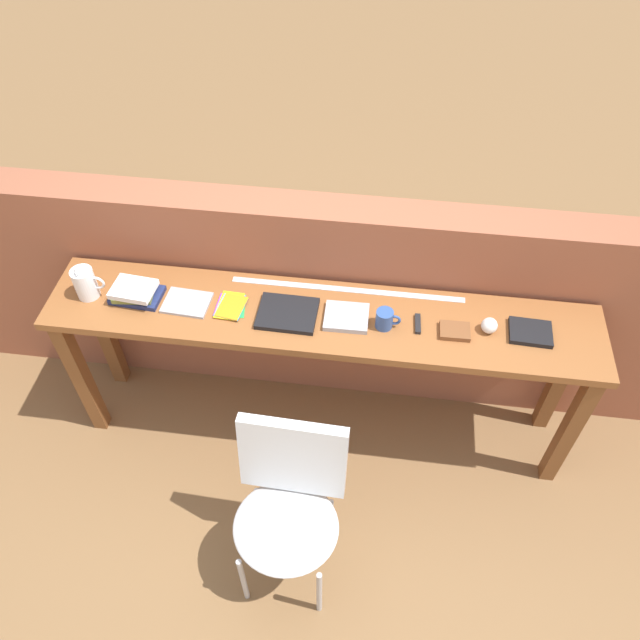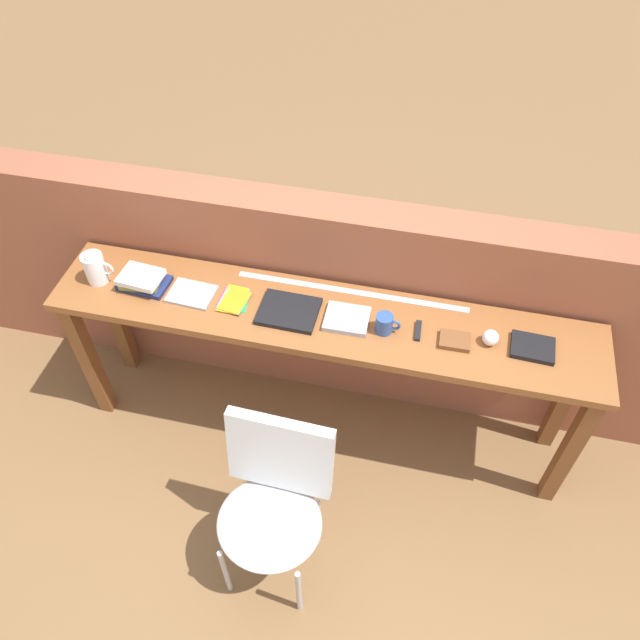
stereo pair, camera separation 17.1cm
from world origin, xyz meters
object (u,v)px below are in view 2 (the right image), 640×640
at_px(multitool_folded, 418,331).
at_px(sports_ball_small, 490,338).
at_px(mug, 385,324).
at_px(book_repair_rightmost, 533,348).
at_px(book_open_centre, 289,311).
at_px(chair_white_moulded, 273,500).
at_px(book_stack_leftmost, 142,280).
at_px(pamphlet_pile_colourful, 234,300).
at_px(magazine_cycling, 192,294).
at_px(leather_journal_brown, 455,341).
at_px(pitcher_white, 95,268).

distance_m(multitool_folded, sports_ball_small, 0.31).
xyz_separation_m(mug, book_repair_rightmost, (0.63, 0.03, -0.03)).
bearing_deg(book_open_centre, chair_white_moulded, -80.39).
bearing_deg(multitool_folded, book_stack_leftmost, 179.91).
distance_m(chair_white_moulded, pamphlet_pile_colourful, 0.89).
distance_m(book_stack_leftmost, magazine_cycling, 0.24).
xyz_separation_m(book_stack_leftmost, multitool_folded, (1.28, -0.00, -0.03)).
distance_m(chair_white_moulded, book_repair_rightmost, 1.26).
relative_size(chair_white_moulded, book_open_centre, 3.41).
height_order(pamphlet_pile_colourful, book_open_centre, book_open_centre).
bearing_deg(leather_journal_brown, mug, 178.97).
distance_m(mug, multitool_folded, 0.15).
bearing_deg(pamphlet_pile_colourful, mug, -1.96).
relative_size(book_stack_leftmost, sports_ball_small, 3.33).
height_order(pitcher_white, pamphlet_pile_colourful, pitcher_white).
relative_size(pitcher_white, leather_journal_brown, 1.41).
height_order(pitcher_white, multitool_folded, pitcher_white).
height_order(pitcher_white, book_stack_leftmost, pitcher_white).
bearing_deg(leather_journal_brown, chair_white_moulded, -132.67).
xyz_separation_m(chair_white_moulded, mug, (0.32, 0.71, 0.40)).
height_order(book_stack_leftmost, sports_ball_small, book_stack_leftmost).
bearing_deg(pitcher_white, book_stack_leftmost, 2.81).
xyz_separation_m(pitcher_white, book_stack_leftmost, (0.22, 0.01, -0.04)).
xyz_separation_m(magazine_cycling, multitool_folded, (1.04, 0.01, 0.00)).
distance_m(book_stack_leftmost, mug, 1.13).
bearing_deg(chair_white_moulded, pamphlet_pile_colourful, 116.84).
bearing_deg(sports_ball_small, book_repair_rightmost, 1.51).
height_order(pitcher_white, sports_ball_small, pitcher_white).
distance_m(pitcher_white, leather_journal_brown, 1.66).
bearing_deg(book_open_centre, mug, -0.10).
bearing_deg(mug, leather_journal_brown, -0.09).
xyz_separation_m(chair_white_moulded, pamphlet_pile_colourful, (-0.37, 0.73, 0.36)).
height_order(pitcher_white, leather_journal_brown, pitcher_white).
bearing_deg(pitcher_white, mug, -0.69).
xyz_separation_m(chair_white_moulded, leather_journal_brown, (0.63, 0.70, 0.37)).
bearing_deg(mug, pamphlet_pile_colourful, 178.04).
height_order(book_stack_leftmost, leather_journal_brown, book_stack_leftmost).
xyz_separation_m(mug, leather_journal_brown, (0.30, -0.00, -0.03)).
distance_m(book_stack_leftmost, pamphlet_pile_colourful, 0.44).
bearing_deg(chair_white_moulded, book_open_centre, 98.58).
bearing_deg(book_repair_rightmost, pamphlet_pile_colourful, -177.04).
relative_size(book_open_centre, leather_journal_brown, 2.01).
bearing_deg(chair_white_moulded, leather_journal_brown, 48.27).
height_order(magazine_cycling, sports_ball_small, sports_ball_small).
height_order(mug, sports_ball_small, mug).
bearing_deg(book_open_centre, multitool_folded, 2.66).
distance_m(mug, leather_journal_brown, 0.31).
bearing_deg(multitool_folded, leather_journal_brown, -9.02).
height_order(chair_white_moulded, mug, mug).
distance_m(pitcher_white, magazine_cycling, 0.46).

